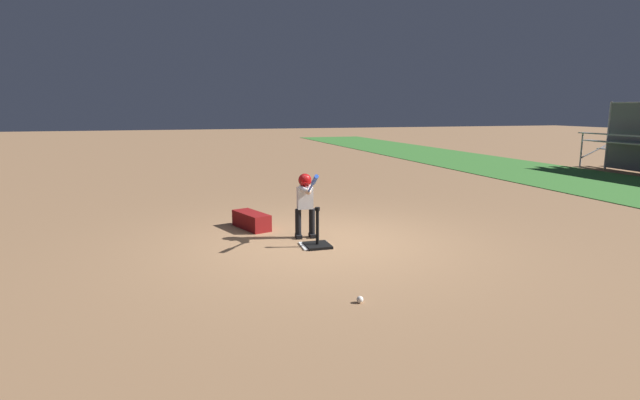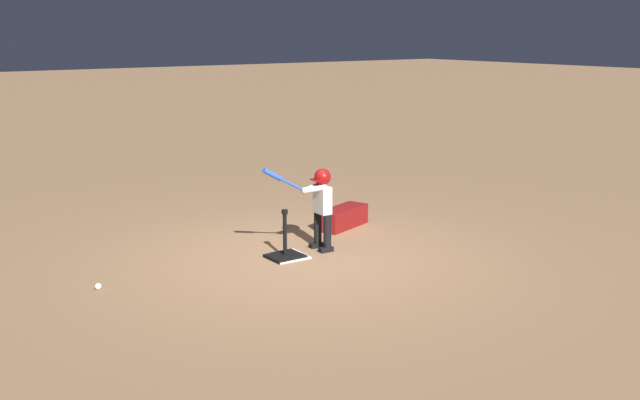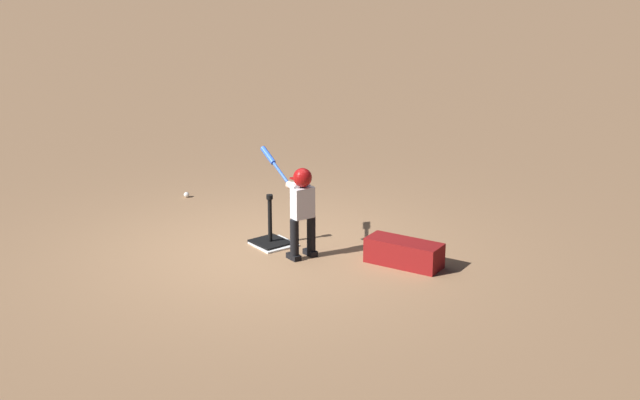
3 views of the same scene
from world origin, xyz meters
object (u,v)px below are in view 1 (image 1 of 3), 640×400
(batting_tee, at_px, (317,241))
(baseball, at_px, (360,300))
(bleachers_far_right, at_px, (637,152))
(equipment_bag, at_px, (251,221))
(batter_child, at_px, (305,198))

(batting_tee, distance_m, baseball, 2.26)
(bleachers_far_right, xyz_separation_m, equipment_bag, (4.36, -13.64, -0.48))
(batting_tee, distance_m, batter_child, 0.79)
(baseball, bearing_deg, batting_tee, 174.72)
(batter_child, height_order, bleachers_far_right, bleachers_far_right)
(equipment_bag, bearing_deg, batter_child, 19.20)
(batter_child, bearing_deg, batting_tee, 3.42)
(bleachers_far_right, bearing_deg, baseball, -58.42)
(baseball, distance_m, equipment_bag, 3.74)
(batter_child, relative_size, bleachers_far_right, 0.38)
(baseball, bearing_deg, bleachers_far_right, 121.58)
(batting_tee, height_order, bleachers_far_right, bleachers_far_right)
(batter_child, xyz_separation_m, bleachers_far_right, (-5.26, 12.92, -0.04))
(bleachers_far_right, distance_m, equipment_bag, 14.33)
(batter_child, xyz_separation_m, baseball, (2.79, -0.17, -0.62))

